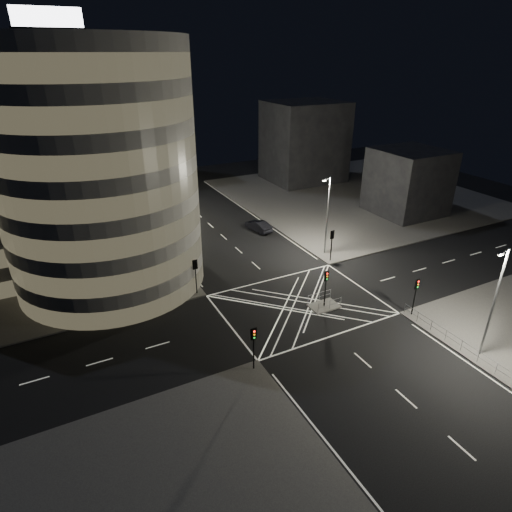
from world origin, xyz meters
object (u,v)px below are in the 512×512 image
traffic_signal_fl (195,270)px  street_lamp_left_near (173,232)px  traffic_signal_fr (332,240)px  traffic_signal_island (326,282)px  street_lamp_left_far (136,190)px  central_island (324,306)px  traffic_signal_nr (416,290)px  street_lamp_right_near (494,300)px  traffic_signal_nl (254,341)px  sedan (258,226)px  street_lamp_right_far (327,213)px

traffic_signal_fl → street_lamp_left_near: size_ratio=0.40×
traffic_signal_fr → street_lamp_left_near: bearing=164.1°
traffic_signal_island → street_lamp_left_near: street_lamp_left_near is taller
traffic_signal_fl → street_lamp_left_far: 23.36m
central_island → traffic_signal_nr: size_ratio=0.75×
street_lamp_left_far → street_lamp_right_near: 47.88m
traffic_signal_nl → sedan: size_ratio=0.85×
street_lamp_right_near → traffic_signal_fr: bearing=91.8°
traffic_signal_nl → sedan: bearing=61.8°
traffic_signal_fl → traffic_signal_nl: same height
traffic_signal_nl → central_island: bearing=26.1°
central_island → street_lamp_left_near: size_ratio=0.30×
traffic_signal_nl → traffic_signal_nr: bearing=0.0°
traffic_signal_fl → traffic_signal_island: 13.62m
central_island → traffic_signal_island: traffic_signal_island is taller
traffic_signal_fr → street_lamp_left_near: street_lamp_left_near is taller
street_lamp_left_near → street_lamp_right_far: 19.11m
street_lamp_right_near → sedan: bearing=96.8°
central_island → traffic_signal_fr: (6.80, 8.30, 2.84)m
street_lamp_left_far → street_lamp_left_near: bearing=-90.0°
street_lamp_right_near → street_lamp_right_far: bearing=90.0°
traffic_signal_fr → traffic_signal_island: 10.73m
sedan → traffic_signal_nr: bearing=87.2°
sedan → traffic_signal_nl: bearing=51.8°
traffic_signal_nl → street_lamp_right_far: 24.27m
street_lamp_right_near → sedan: (-4.00, 33.79, -4.77)m
street_lamp_right_far → traffic_signal_fr: bearing=-106.1°
street_lamp_left_near → street_lamp_right_near: size_ratio=1.00×
central_island → traffic_signal_fl: bearing=142.5°
traffic_signal_island → sedan: traffic_signal_island is taller
traffic_signal_fr → street_lamp_right_near: (0.64, -20.80, 2.63)m
traffic_signal_fl → street_lamp_right_far: street_lamp_right_far is taller
traffic_signal_island → street_lamp_left_near: size_ratio=0.40×
traffic_signal_nr → street_lamp_left_near: bearing=134.1°
traffic_signal_fl → street_lamp_right_near: bearing=-48.8°
traffic_signal_nl → street_lamp_right_near: (18.24, -7.20, 2.63)m
traffic_signal_nl → street_lamp_left_near: bearing=91.9°
traffic_signal_nr → street_lamp_right_near: street_lamp_right_near is taller
traffic_signal_island → sedan: (3.43, 21.29, -2.14)m
street_lamp_left_near → traffic_signal_fr: bearing=-15.9°
traffic_signal_fr → street_lamp_right_far: size_ratio=0.40×
traffic_signal_fr → street_lamp_left_near: 19.14m
traffic_signal_island → street_lamp_right_far: 13.13m
street_lamp_right_near → sedan: street_lamp_right_near is taller
traffic_signal_fr → street_lamp_left_near: (-18.24, 5.20, 2.63)m
street_lamp_left_far → traffic_signal_fr: bearing=-51.8°
traffic_signal_island → street_lamp_left_far: size_ratio=0.40×
traffic_signal_nr → street_lamp_left_near: street_lamp_left_near is taller
central_island → street_lamp_right_near: street_lamp_right_near is taller
traffic_signal_fr → street_lamp_left_near: size_ratio=0.40×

